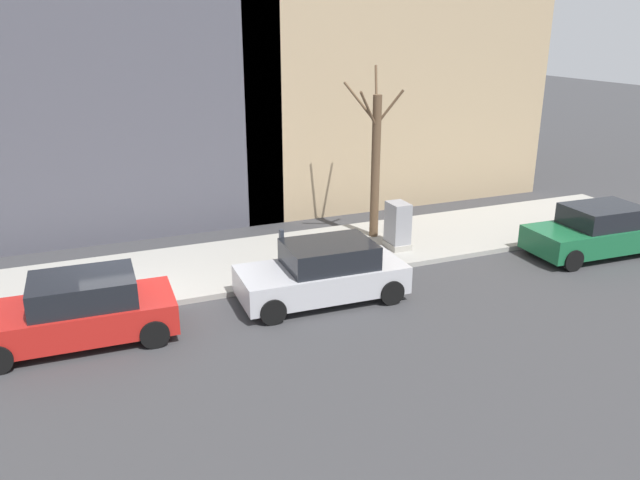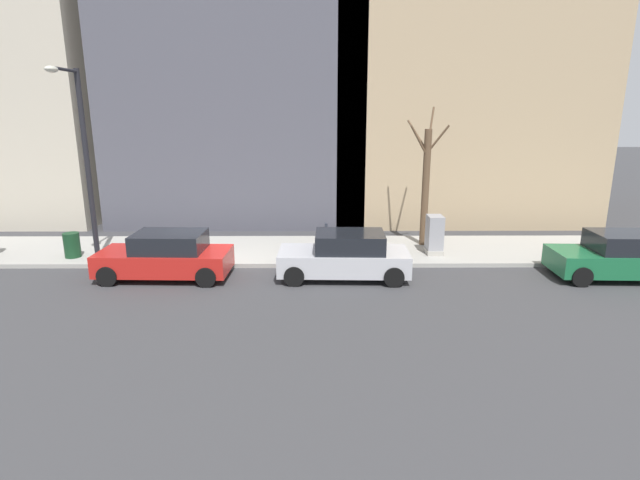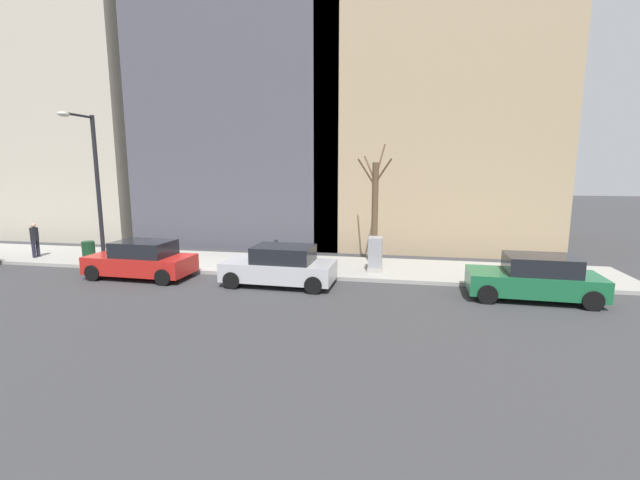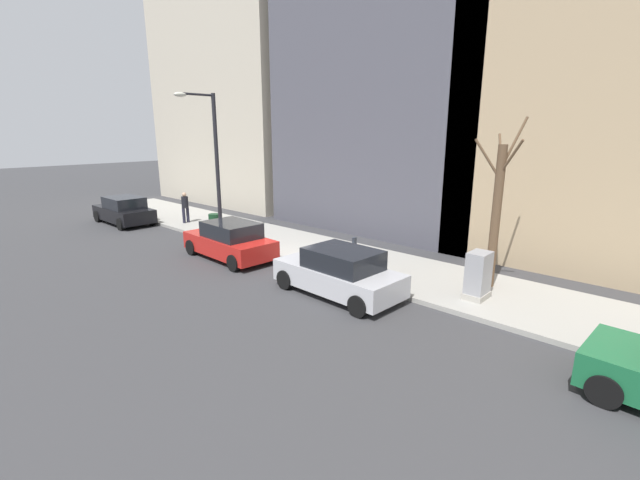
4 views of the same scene
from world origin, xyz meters
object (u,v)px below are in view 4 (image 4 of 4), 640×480
(parked_car_red, at_px, (230,241))
(pedestrian_near_meter, at_px, (185,206))
(trash_bin, at_px, (215,223))
(bare_tree, at_px, (496,211))
(parked_car_black, at_px, (124,211))
(office_tower_right, at_px, (271,17))
(parked_car_silver, at_px, (339,273))
(parking_meter, at_px, (354,252))
(utility_box, at_px, (478,276))
(streetlamp, at_px, (211,154))

(parked_car_red, relative_size, pedestrian_near_meter, 2.57)
(trash_bin, distance_m, pedestrian_near_meter, 3.08)
(pedestrian_near_meter, bearing_deg, bare_tree, 96.30)
(parked_car_black, relative_size, office_tower_right, 0.16)
(parked_car_silver, xyz_separation_m, bare_tree, (3.66, -3.30, 1.87))
(parked_car_silver, xyz_separation_m, office_tower_right, (13.02, 17.85, 12.43))
(parked_car_black, distance_m, office_tower_right, 18.13)
(parked_car_silver, bearing_deg, office_tower_right, 55.67)
(bare_tree, relative_size, trash_bin, 5.91)
(parking_meter, xyz_separation_m, utility_box, (0.85, -4.03, -0.13))
(parked_car_silver, bearing_deg, parked_car_red, 91.46)
(bare_tree, relative_size, pedestrian_near_meter, 3.21)
(bare_tree, xyz_separation_m, trash_bin, (-1.72, 13.09, -2.00))
(bare_tree, xyz_separation_m, pedestrian_near_meter, (-1.54, 16.14, -1.51))
(parked_car_silver, bearing_deg, parked_car_black, 91.81)
(parking_meter, bearing_deg, bare_tree, -60.85)
(parked_car_red, bearing_deg, office_tower_right, 44.74)
(parked_car_red, distance_m, pedestrian_near_meter, 7.33)
(trash_bin, bearing_deg, parked_car_black, 108.23)
(parking_meter, xyz_separation_m, office_tower_right, (11.53, 17.25, 12.19))
(parked_car_black, xyz_separation_m, streetlamp, (1.33, -6.96, 3.28))
(parking_meter, height_order, trash_bin, parking_meter)
(parking_meter, relative_size, utility_box, 0.94)
(streetlamp, bearing_deg, parked_car_black, 100.81)
(streetlamp, distance_m, office_tower_right, 17.42)
(parked_car_silver, relative_size, office_tower_right, 0.16)
(utility_box, relative_size, office_tower_right, 0.05)
(parked_car_red, relative_size, utility_box, 2.98)
(bare_tree, relative_size, office_tower_right, 0.20)
(pedestrian_near_meter, height_order, office_tower_right, office_tower_right)
(utility_box, relative_size, pedestrian_near_meter, 0.86)
(utility_box, height_order, trash_bin, utility_box)
(bare_tree, distance_m, pedestrian_near_meter, 16.28)
(streetlamp, height_order, bare_tree, streetlamp)
(trash_bin, distance_m, office_tower_right, 18.59)
(parked_car_silver, bearing_deg, parking_meter, 23.55)
(parking_meter, bearing_deg, streetlamp, 91.18)
(bare_tree, distance_m, office_tower_right, 25.42)
(pedestrian_near_meter, bearing_deg, parked_car_red, 74.28)
(parked_car_red, bearing_deg, bare_tree, -66.37)
(pedestrian_near_meter, relative_size, office_tower_right, 0.06)
(parked_car_black, relative_size, pedestrian_near_meter, 2.53)
(office_tower_right, bearing_deg, streetlamp, -142.12)
(bare_tree, bearing_deg, parking_meter, 119.15)
(streetlamp, relative_size, pedestrian_near_meter, 3.92)
(parked_car_red, height_order, office_tower_right, office_tower_right)
(parking_meter, bearing_deg, parked_car_silver, -158.24)
(bare_tree, bearing_deg, pedestrian_near_meter, 95.45)
(streetlamp, relative_size, office_tower_right, 0.25)
(parked_car_red, distance_m, streetlamp, 4.58)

